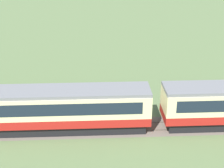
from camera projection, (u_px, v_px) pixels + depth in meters
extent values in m
cylinder|color=black|center=(202.00, 125.00, 31.65)|extent=(0.90, 0.18, 0.90)
cylinder|color=black|center=(197.00, 117.00, 32.96)|extent=(0.90, 0.18, 0.90)
cube|color=#AD1E19|center=(35.00, 117.00, 31.26)|extent=(20.95, 3.16, 0.80)
cube|color=beige|center=(33.00, 103.00, 30.69)|extent=(20.95, 3.16, 2.01)
cube|color=#192330|center=(33.00, 102.00, 30.65)|extent=(19.27, 3.20, 1.13)
cube|color=slate|center=(32.00, 92.00, 30.22)|extent=(20.95, 2.97, 0.30)
cube|color=black|center=(36.00, 125.00, 31.59)|extent=(20.11, 2.72, 0.88)
cylinder|color=black|center=(111.00, 127.00, 31.26)|extent=(0.90, 0.18, 0.90)
cylinder|color=black|center=(110.00, 120.00, 32.57)|extent=(0.90, 0.18, 0.90)
cube|color=#665B51|center=(24.00, 130.00, 31.73)|extent=(163.21, 3.60, 0.01)
cube|color=#4C4238|center=(23.00, 134.00, 31.06)|extent=(163.21, 0.12, 0.04)
cube|color=#4C4238|center=(25.00, 126.00, 32.38)|extent=(163.21, 0.12, 0.04)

